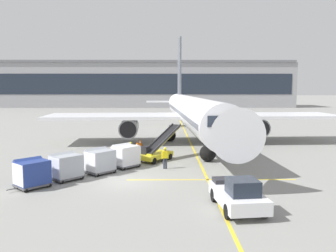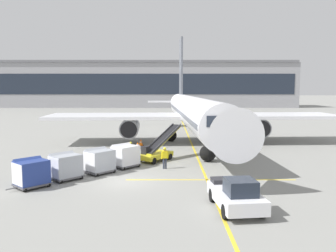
{
  "view_description": "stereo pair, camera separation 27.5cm",
  "coord_description": "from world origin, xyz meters",
  "px_view_note": "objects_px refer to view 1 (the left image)",
  "views": [
    {
      "loc": [
        2.69,
        -23.83,
        6.44
      ],
      "look_at": [
        2.98,
        8.34,
        2.98
      ],
      "focal_mm": 37.65,
      "sensor_mm": 36.0,
      "label": 1
    },
    {
      "loc": [
        2.96,
        -23.83,
        6.44
      ],
      "look_at": [
        2.98,
        8.34,
        2.98
      ],
      "focal_mm": 37.65,
      "sensor_mm": 36.0,
      "label": 2
    }
  ],
  "objects_px": {
    "parked_airplane": "(192,112)",
    "baggage_cart_second": "(100,160)",
    "baggage_cart_lead": "(125,155)",
    "baggage_cart_third": "(66,166)",
    "pushback_tug": "(238,194)",
    "safety_cone_engine_keepout": "(137,145)",
    "baggage_cart_fourth": "(32,173)",
    "belt_loader": "(157,151)",
    "ground_crew_by_loader": "(131,150)",
    "safety_cone_wingtip": "(140,143)",
    "ground_crew_by_carts": "(165,156)"
  },
  "relations": [
    {
      "from": "parked_airplane",
      "to": "baggage_cart_second",
      "type": "xyz_separation_m",
      "value": [
        -8.21,
        -15.46,
        -2.6
      ]
    },
    {
      "from": "baggage_cart_lead",
      "to": "baggage_cart_third",
      "type": "bearing_deg",
      "value": -133.96
    },
    {
      "from": "pushback_tug",
      "to": "safety_cone_engine_keepout",
      "type": "relative_size",
      "value": 6.15
    },
    {
      "from": "parked_airplane",
      "to": "pushback_tug",
      "type": "distance_m",
      "value": 23.72
    },
    {
      "from": "parked_airplane",
      "to": "baggage_cart_fourth",
      "type": "relative_size",
      "value": 17.07
    },
    {
      "from": "baggage_cart_third",
      "to": "baggage_cart_fourth",
      "type": "distance_m",
      "value": 2.57
    },
    {
      "from": "belt_loader",
      "to": "baggage_cart_fourth",
      "type": "distance_m",
      "value": 11.72
    },
    {
      "from": "baggage_cart_second",
      "to": "ground_crew_by_loader",
      "type": "height_order",
      "value": "baggage_cart_second"
    },
    {
      "from": "safety_cone_engine_keepout",
      "to": "safety_cone_wingtip",
      "type": "distance_m",
      "value": 1.78
    },
    {
      "from": "baggage_cart_lead",
      "to": "baggage_cart_second",
      "type": "relative_size",
      "value": 1.0
    },
    {
      "from": "belt_loader",
      "to": "ground_crew_by_loader",
      "type": "relative_size",
      "value": 2.88
    },
    {
      "from": "ground_crew_by_carts",
      "to": "baggage_cart_third",
      "type": "bearing_deg",
      "value": -154.07
    },
    {
      "from": "safety_cone_engine_keepout",
      "to": "baggage_cart_third",
      "type": "bearing_deg",
      "value": -107.17
    },
    {
      "from": "baggage_cart_second",
      "to": "baggage_cart_lead",
      "type": "bearing_deg",
      "value": 49.52
    },
    {
      "from": "safety_cone_engine_keepout",
      "to": "baggage_cart_second",
      "type": "bearing_deg",
      "value": -100.05
    },
    {
      "from": "pushback_tug",
      "to": "ground_crew_by_loader",
      "type": "xyz_separation_m",
      "value": [
        -6.91,
        12.48,
        0.17
      ]
    },
    {
      "from": "safety_cone_wingtip",
      "to": "baggage_cart_third",
      "type": "bearing_deg",
      "value": -105.91
    },
    {
      "from": "baggage_cart_third",
      "to": "ground_crew_by_carts",
      "type": "height_order",
      "value": "baggage_cart_third"
    },
    {
      "from": "baggage_cart_lead",
      "to": "ground_crew_by_loader",
      "type": "bearing_deg",
      "value": 85.06
    },
    {
      "from": "ground_crew_by_carts",
      "to": "safety_cone_engine_keepout",
      "type": "distance_m",
      "value": 9.99
    },
    {
      "from": "ground_crew_by_loader",
      "to": "baggage_cart_fourth",
      "type": "bearing_deg",
      "value": -124.27
    },
    {
      "from": "pushback_tug",
      "to": "ground_crew_by_carts",
      "type": "bearing_deg",
      "value": 112.02
    },
    {
      "from": "baggage_cart_fourth",
      "to": "ground_crew_by_carts",
      "type": "relative_size",
      "value": 1.46
    },
    {
      "from": "baggage_cart_third",
      "to": "safety_cone_engine_keepout",
      "type": "bearing_deg",
      "value": 72.83
    },
    {
      "from": "ground_crew_by_loader",
      "to": "baggage_cart_lead",
      "type": "bearing_deg",
      "value": -94.94
    },
    {
      "from": "baggage_cart_lead",
      "to": "baggage_cart_fourth",
      "type": "distance_m",
      "value": 7.96
    },
    {
      "from": "ground_crew_by_loader",
      "to": "safety_cone_wingtip",
      "type": "relative_size",
      "value": 2.25
    },
    {
      "from": "ground_crew_by_loader",
      "to": "parked_airplane",
      "type": "bearing_deg",
      "value": 60.39
    },
    {
      "from": "baggage_cart_third",
      "to": "safety_cone_engine_keepout",
      "type": "height_order",
      "value": "baggage_cart_third"
    },
    {
      "from": "baggage_cart_lead",
      "to": "safety_cone_wingtip",
      "type": "relative_size",
      "value": 3.29
    },
    {
      "from": "parked_airplane",
      "to": "baggage_cart_third",
      "type": "height_order",
      "value": "parked_airplane"
    },
    {
      "from": "baggage_cart_second",
      "to": "ground_crew_by_loader",
      "type": "distance_m",
      "value": 4.8
    },
    {
      "from": "belt_loader",
      "to": "safety_cone_engine_keepout",
      "type": "height_order",
      "value": "belt_loader"
    },
    {
      "from": "baggage_cart_third",
      "to": "safety_cone_engine_keepout",
      "type": "relative_size",
      "value": 3.41
    },
    {
      "from": "safety_cone_engine_keepout",
      "to": "pushback_tug",
      "type": "bearing_deg",
      "value": -70.2
    },
    {
      "from": "belt_loader",
      "to": "ground_crew_by_loader",
      "type": "height_order",
      "value": "belt_loader"
    },
    {
      "from": "baggage_cart_second",
      "to": "baggage_cart_fourth",
      "type": "xyz_separation_m",
      "value": [
        -3.69,
        -3.84,
        0.0
      ]
    },
    {
      "from": "baggage_cart_third",
      "to": "ground_crew_by_loader",
      "type": "height_order",
      "value": "baggage_cart_third"
    },
    {
      "from": "pushback_tug",
      "to": "safety_cone_engine_keepout",
      "type": "bearing_deg",
      "value": 109.8
    },
    {
      "from": "pushback_tug",
      "to": "ground_crew_by_loader",
      "type": "distance_m",
      "value": 14.27
    },
    {
      "from": "ground_crew_by_carts",
      "to": "safety_cone_wingtip",
      "type": "relative_size",
      "value": 2.25
    },
    {
      "from": "baggage_cart_second",
      "to": "ground_crew_by_carts",
      "type": "height_order",
      "value": "baggage_cart_second"
    },
    {
      "from": "baggage_cart_third",
      "to": "pushback_tug",
      "type": "xyz_separation_m",
      "value": [
        10.87,
        -6.21,
        -0.17
      ]
    },
    {
      "from": "parked_airplane",
      "to": "baggage_cart_fourth",
      "type": "xyz_separation_m",
      "value": [
        -11.9,
        -19.3,
        -2.6
      ]
    },
    {
      "from": "pushback_tug",
      "to": "baggage_cart_lead",
      "type": "bearing_deg",
      "value": 125.21
    },
    {
      "from": "baggage_cart_fourth",
      "to": "parked_airplane",
      "type": "bearing_deg",
      "value": 58.34
    },
    {
      "from": "baggage_cart_lead",
      "to": "ground_crew_by_loader",
      "type": "relative_size",
      "value": 1.46
    },
    {
      "from": "baggage_cart_lead",
      "to": "pushback_tug",
      "type": "height_order",
      "value": "baggage_cart_lead"
    },
    {
      "from": "parked_airplane",
      "to": "baggage_cart_lead",
      "type": "height_order",
      "value": "parked_airplane"
    },
    {
      "from": "belt_loader",
      "to": "pushback_tug",
      "type": "distance_m",
      "value": 13.7
    }
  ]
}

